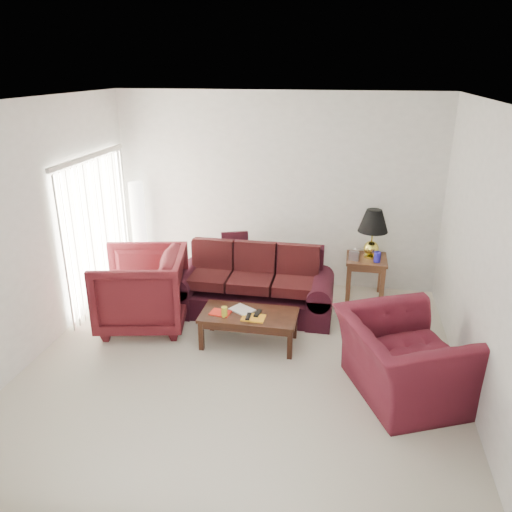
{
  "coord_description": "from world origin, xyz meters",
  "views": [
    {
      "loc": [
        1.1,
        -5.0,
        3.33
      ],
      "look_at": [
        0.0,
        0.85,
        1.05
      ],
      "focal_mm": 35.0,
      "sensor_mm": 36.0,
      "label": 1
    }
  ],
  "objects_px": {
    "floor_lamp": "(139,231)",
    "coffee_table": "(249,329)",
    "sofa": "(252,282)",
    "armchair_left": "(142,289)",
    "end_table": "(365,278)",
    "armchair_right": "(403,359)"
  },
  "relations": [
    {
      "from": "armchair_right",
      "to": "coffee_table",
      "type": "height_order",
      "value": "armchair_right"
    },
    {
      "from": "sofa",
      "to": "coffee_table",
      "type": "distance_m",
      "value": 0.91
    },
    {
      "from": "sofa",
      "to": "end_table",
      "type": "relative_size",
      "value": 3.49
    },
    {
      "from": "end_table",
      "to": "floor_lamp",
      "type": "height_order",
      "value": "floor_lamp"
    },
    {
      "from": "sofa",
      "to": "coffee_table",
      "type": "relative_size",
      "value": 1.87
    },
    {
      "from": "end_table",
      "to": "floor_lamp",
      "type": "distance_m",
      "value": 3.66
    },
    {
      "from": "floor_lamp",
      "to": "coffee_table",
      "type": "bearing_deg",
      "value": -38.87
    },
    {
      "from": "sofa",
      "to": "armchair_left",
      "type": "xyz_separation_m",
      "value": [
        -1.39,
        -0.64,
        0.06
      ]
    },
    {
      "from": "floor_lamp",
      "to": "coffee_table",
      "type": "distance_m",
      "value": 2.85
    },
    {
      "from": "armchair_left",
      "to": "coffee_table",
      "type": "height_order",
      "value": "armchair_left"
    },
    {
      "from": "armchair_left",
      "to": "coffee_table",
      "type": "distance_m",
      "value": 1.56
    },
    {
      "from": "armchair_left",
      "to": "end_table",
      "type": "bearing_deg",
      "value": 103.73
    },
    {
      "from": "sofa",
      "to": "floor_lamp",
      "type": "height_order",
      "value": "floor_lamp"
    },
    {
      "from": "coffee_table",
      "to": "floor_lamp",
      "type": "bearing_deg",
      "value": 125.15
    },
    {
      "from": "floor_lamp",
      "to": "coffee_table",
      "type": "xyz_separation_m",
      "value": [
        2.16,
        -1.74,
        -0.61
      ]
    },
    {
      "from": "sofa",
      "to": "floor_lamp",
      "type": "xyz_separation_m",
      "value": [
        -2.04,
        0.88,
        0.36
      ]
    },
    {
      "from": "armchair_left",
      "to": "coffee_table",
      "type": "bearing_deg",
      "value": 69.42
    },
    {
      "from": "floor_lamp",
      "to": "coffee_table",
      "type": "height_order",
      "value": "floor_lamp"
    },
    {
      "from": "sofa",
      "to": "armchair_left",
      "type": "relative_size",
      "value": 1.96
    },
    {
      "from": "floor_lamp",
      "to": "armchair_left",
      "type": "bearing_deg",
      "value": -66.72
    },
    {
      "from": "floor_lamp",
      "to": "sofa",
      "type": "bearing_deg",
      "value": -23.31
    },
    {
      "from": "armchair_right",
      "to": "end_table",
      "type": "bearing_deg",
      "value": -15.57
    }
  ]
}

